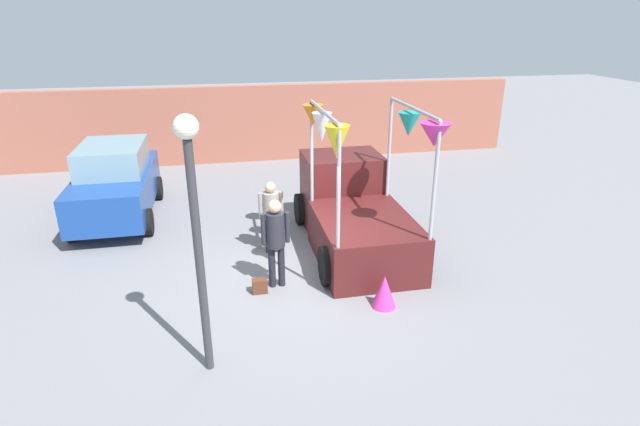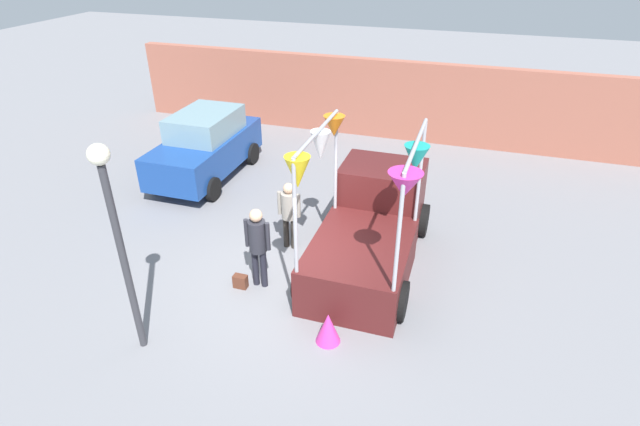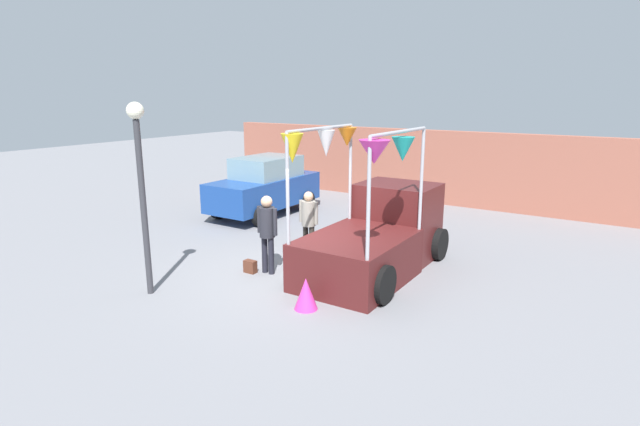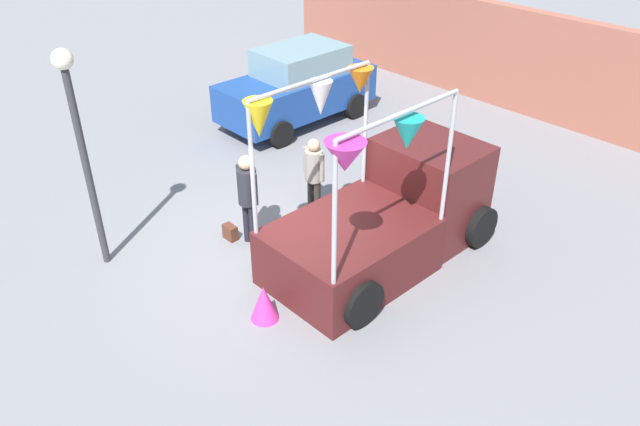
# 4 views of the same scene
# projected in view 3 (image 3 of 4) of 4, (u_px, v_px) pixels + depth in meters

# --- Properties ---
(ground_plane) EXTENTS (60.00, 60.00, 0.00)m
(ground_plane) POSITION_uv_depth(u_px,v_px,m) (300.00, 275.00, 10.97)
(ground_plane) COLOR slate
(vendor_truck) EXTENTS (2.42, 4.15, 3.22)m
(vendor_truck) POSITION_uv_depth(u_px,v_px,m) (379.00, 232.00, 11.20)
(vendor_truck) COLOR #4C1919
(vendor_truck) RESTS_ON ground
(parked_car) EXTENTS (1.88, 4.00, 1.88)m
(parked_car) POSITION_uv_depth(u_px,v_px,m) (265.00, 186.00, 16.18)
(parked_car) COLOR navy
(parked_car) RESTS_ON ground
(person_customer) EXTENTS (0.53, 0.34, 1.75)m
(person_customer) POSITION_uv_depth(u_px,v_px,m) (267.00, 227.00, 10.83)
(person_customer) COLOR black
(person_customer) RESTS_ON ground
(person_vendor) EXTENTS (0.53, 0.34, 1.60)m
(person_vendor) POSITION_uv_depth(u_px,v_px,m) (309.00, 218.00, 12.02)
(person_vendor) COLOR #2D2823
(person_vendor) RESTS_ON ground
(handbag) EXTENTS (0.28, 0.16, 0.28)m
(handbag) POSITION_uv_depth(u_px,v_px,m) (250.00, 267.00, 11.07)
(handbag) COLOR #592D1E
(handbag) RESTS_ON ground
(street_lamp) EXTENTS (0.32, 0.32, 3.74)m
(street_lamp) POSITION_uv_depth(u_px,v_px,m) (140.00, 171.00, 9.40)
(street_lamp) COLOR #333338
(street_lamp) RESTS_ON ground
(brick_boundary_wall) EXTENTS (18.00, 0.36, 2.60)m
(brick_boundary_wall) POSITION_uv_depth(u_px,v_px,m) (440.00, 167.00, 17.76)
(brick_boundary_wall) COLOR #9E5947
(brick_boundary_wall) RESTS_ON ground
(folded_kite_bundle_magenta) EXTENTS (0.54, 0.54, 0.60)m
(folded_kite_bundle_magenta) POSITION_uv_depth(u_px,v_px,m) (306.00, 294.00, 9.18)
(folded_kite_bundle_magenta) COLOR #D83399
(folded_kite_bundle_magenta) RESTS_ON ground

